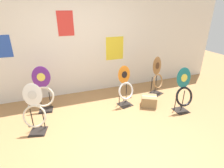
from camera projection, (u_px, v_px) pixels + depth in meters
name	position (u px, v px, depth m)	size (l,w,h in m)	color
ground_plane	(105.00, 145.00, 2.82)	(14.00, 14.00, 0.00)	#A37547
wall_back	(77.00, 42.00, 4.08)	(8.00, 0.07, 2.60)	silver
toilet_seat_display_purple_note	(43.00, 91.00, 3.60)	(0.44, 0.31, 0.96)	black
toilet_seat_display_woodgrain	(157.00, 77.00, 4.33)	(0.41, 0.37, 0.96)	black
toilet_seat_display_orange_sun	(125.00, 88.00, 3.81)	(0.42, 0.34, 0.91)	black
toilet_seat_display_white_plain	(34.00, 112.00, 2.96)	(0.42, 0.34, 0.90)	black
toilet_seat_display_teal_sax	(184.00, 93.00, 3.58)	(0.41, 0.28, 0.94)	black
storage_box	(149.00, 101.00, 3.90)	(0.42, 0.40, 0.24)	#93754C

